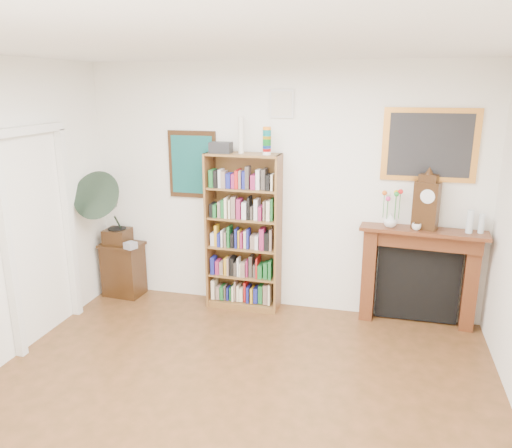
% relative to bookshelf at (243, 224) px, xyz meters
% --- Properties ---
extents(room, '(4.51, 5.01, 2.81)m').
position_rel_bookshelf_xyz_m(room, '(0.40, -2.33, 0.38)').
color(room, '#4A3316').
rests_on(room, ground).
extents(door_casing, '(0.08, 1.02, 2.17)m').
position_rel_bookshelf_xyz_m(door_casing, '(-1.81, -1.13, 0.24)').
color(door_casing, white).
rests_on(door_casing, left_wall).
extents(teal_poster, '(0.58, 0.04, 0.78)m').
position_rel_bookshelf_xyz_m(teal_poster, '(-0.65, 0.15, 0.63)').
color(teal_poster, black).
rests_on(teal_poster, back_wall).
extents(small_picture, '(0.26, 0.04, 0.30)m').
position_rel_bookshelf_xyz_m(small_picture, '(0.40, 0.15, 1.33)').
color(small_picture, white).
rests_on(small_picture, back_wall).
extents(gilt_painting, '(0.95, 0.04, 0.75)m').
position_rel_bookshelf_xyz_m(gilt_painting, '(1.95, 0.15, 0.93)').
color(gilt_painting, '#C88133').
rests_on(gilt_painting, back_wall).
extents(bookshelf, '(0.84, 0.32, 2.10)m').
position_rel_bookshelf_xyz_m(bookshelf, '(0.00, 0.00, 0.00)').
color(bookshelf, brown).
rests_on(bookshelf, floor).
extents(side_cabinet, '(0.52, 0.39, 0.67)m').
position_rel_bookshelf_xyz_m(side_cabinet, '(-1.55, -0.03, -0.68)').
color(side_cabinet, black).
rests_on(side_cabinet, floor).
extents(fireplace, '(1.31, 0.41, 1.09)m').
position_rel_bookshelf_xyz_m(fireplace, '(1.95, 0.07, -0.38)').
color(fireplace, '#431C0F').
rests_on(fireplace, floor).
extents(gramophone, '(0.57, 0.71, 0.93)m').
position_rel_bookshelf_xyz_m(gramophone, '(-1.60, -0.17, 0.18)').
color(gramophone, black).
rests_on(gramophone, side_cabinet).
extents(cd_stack, '(0.16, 0.16, 0.08)m').
position_rel_bookshelf_xyz_m(cd_stack, '(-1.34, -0.19, -0.31)').
color(cd_stack, silver).
rests_on(cd_stack, side_cabinet).
extents(mantel_clock, '(0.28, 0.21, 0.58)m').
position_rel_bookshelf_xyz_m(mantel_clock, '(1.96, 0.03, 0.35)').
color(mantel_clock, black).
rests_on(mantel_clock, fireplace).
extents(flower_vase, '(0.15, 0.15, 0.15)m').
position_rel_bookshelf_xyz_m(flower_vase, '(1.61, 0.02, 0.15)').
color(flower_vase, silver).
rests_on(flower_vase, fireplace).
extents(teacup, '(0.12, 0.12, 0.07)m').
position_rel_bookshelf_xyz_m(teacup, '(1.88, -0.03, 0.11)').
color(teacup, white).
rests_on(teacup, fireplace).
extents(bottle_left, '(0.07, 0.07, 0.24)m').
position_rel_bookshelf_xyz_m(bottle_left, '(2.39, -0.01, 0.19)').
color(bottle_left, silver).
rests_on(bottle_left, fireplace).
extents(bottle_right, '(0.06, 0.06, 0.20)m').
position_rel_bookshelf_xyz_m(bottle_right, '(2.50, 0.01, 0.17)').
color(bottle_right, silver).
rests_on(bottle_right, fireplace).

